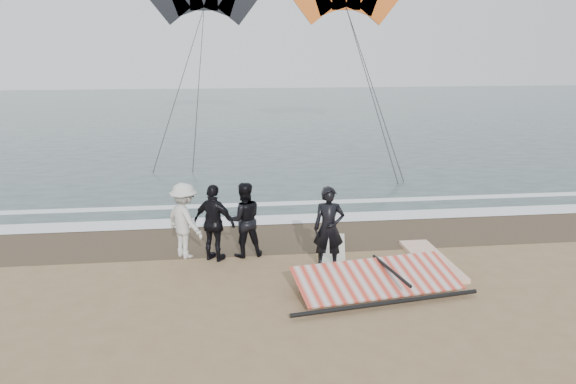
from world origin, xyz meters
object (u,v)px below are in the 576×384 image
man_main (329,228)px  board_white (432,260)px  sail_rig (372,280)px  board_cream (333,249)px

man_main → board_white: bearing=9.2°
sail_rig → board_cream: bearing=98.4°
board_white → sail_rig: 2.20m
board_cream → sail_rig: size_ratio=0.56×
board_cream → board_white: bearing=-14.3°
board_white → man_main: bearing=-179.9°
man_main → sail_rig: man_main is taller
man_main → board_cream: man_main is taller
board_white → board_cream: board_white is taller
sail_rig → man_main: bearing=118.8°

